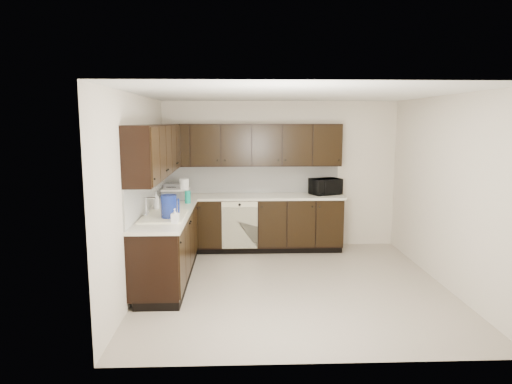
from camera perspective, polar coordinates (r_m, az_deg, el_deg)
floor at (r=6.23m, az=4.58°, el=-11.50°), size 4.00×4.00×0.00m
ceiling at (r=5.85m, az=4.89°, el=12.10°), size 4.00×4.00×0.00m
wall_back at (r=7.89m, az=3.01°, el=2.18°), size 4.00×0.02×2.50m
wall_left at (r=6.01m, az=-14.55°, el=-0.19°), size 0.02×4.00×2.50m
wall_right at (r=6.47m, az=22.62°, el=0.03°), size 0.02×4.00×2.50m
wall_front at (r=3.97m, az=8.17°, el=-4.56°), size 4.00×0.02×2.50m
lower_cabinets at (r=7.14m, az=-4.51°, el=-5.38°), size 3.00×2.80×0.90m
countertop at (r=7.03m, az=-4.58°, el=-1.38°), size 3.03×2.83×0.04m
backsplash at (r=7.20m, az=-6.20°, el=0.95°), size 3.00×2.80×0.48m
upper_cabinets at (r=7.03m, az=-5.41°, el=5.59°), size 3.00×2.80×0.70m
dishwasher at (r=7.39m, az=-2.05°, el=-3.80°), size 0.58×0.04×0.78m
sink at (r=6.01m, az=-11.46°, el=-3.67°), size 0.54×0.82×0.42m
microwave at (r=7.77m, az=8.68°, el=0.69°), size 0.58×0.50×0.27m
soap_bottle_a at (r=5.60m, az=-10.11°, el=-2.97°), size 0.09×0.09×0.18m
soap_bottle_b at (r=6.57m, az=-12.37°, el=-1.03°), size 0.11×0.11×0.24m
toaster_oven at (r=7.63m, az=-9.99°, el=0.27°), size 0.38×0.33×0.21m
storage_bin at (r=7.31m, az=-9.99°, el=-0.30°), size 0.41×0.30×0.16m
blue_pitcher at (r=5.85m, az=-10.83°, el=-1.87°), size 0.22×0.22×0.31m
teal_tumbler at (r=6.93m, az=-8.53°, el=-0.62°), size 0.09×0.09×0.19m
paper_towel_roll at (r=7.28m, az=-8.96°, el=0.36°), size 0.18×0.18×0.33m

